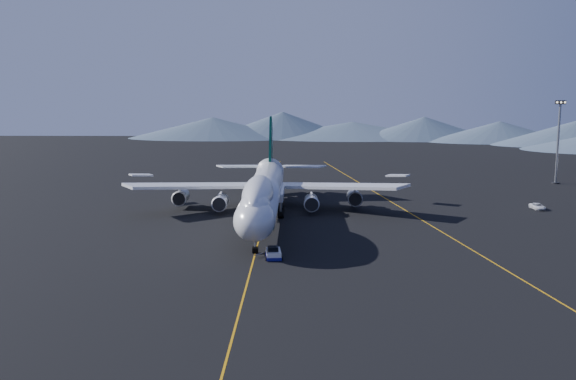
{
  "coord_description": "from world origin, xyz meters",
  "views": [
    {
      "loc": [
        6.79,
        -124.7,
        25.02
      ],
      "look_at": [
        4.72,
        0.44,
        6.0
      ],
      "focal_mm": 40.0,
      "sensor_mm": 36.0,
      "label": 1
    }
  ],
  "objects_px": {
    "boeing_747": "(264,191)",
    "pushback_tug": "(274,254)",
    "service_van": "(537,206)",
    "floodlight_mast": "(558,142)"
  },
  "relations": [
    {
      "from": "boeing_747",
      "to": "pushback_tug",
      "type": "relative_size",
      "value": 15.44
    },
    {
      "from": "pushback_tug",
      "to": "boeing_747",
      "type": "bearing_deg",
      "value": 90.35
    },
    {
      "from": "service_van",
      "to": "floodlight_mast",
      "type": "distance_m",
      "value": 46.13
    },
    {
      "from": "service_van",
      "to": "boeing_747",
      "type": "bearing_deg",
      "value": -170.59
    },
    {
      "from": "boeing_747",
      "to": "service_van",
      "type": "distance_m",
      "value": 60.21
    },
    {
      "from": "boeing_747",
      "to": "service_van",
      "type": "relative_size",
      "value": 15.26
    },
    {
      "from": "boeing_747",
      "to": "floodlight_mast",
      "type": "relative_size",
      "value": 3.15
    },
    {
      "from": "pushback_tug",
      "to": "floodlight_mast",
      "type": "relative_size",
      "value": 0.2
    },
    {
      "from": "service_van",
      "to": "pushback_tug",
      "type": "bearing_deg",
      "value": -145.63
    },
    {
      "from": "boeing_747",
      "to": "service_van",
      "type": "bearing_deg",
      "value": 12.32
    }
  ]
}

